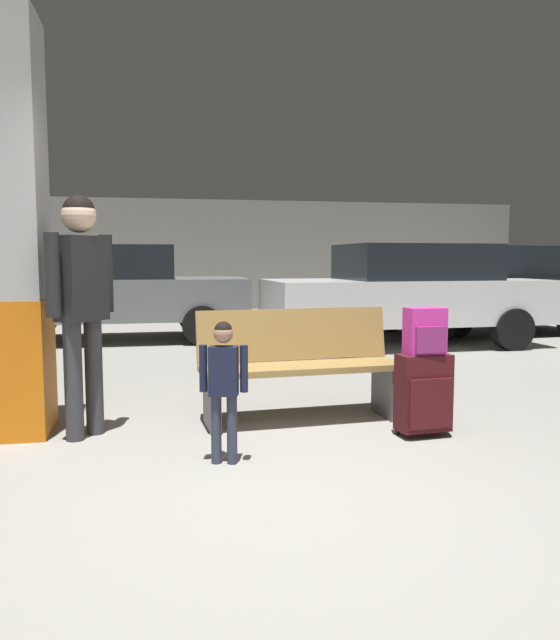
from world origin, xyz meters
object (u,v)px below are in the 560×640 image
object	(u,v)px
bench	(299,366)
parked_car_side	(482,287)
suitcase	(424,393)
backpack_bright	(425,332)
parked_car_far	(113,290)
adult	(81,290)
structural_pillar	(4,230)
child	(223,377)
parked_car_near	(407,292)

from	to	relation	value
bench	parked_car_side	world-z (taller)	parked_car_side
suitcase	bench	bearing A→B (deg)	141.70
bench	backpack_bright	world-z (taller)	backpack_bright
bench	suitcase	xyz separation A→B (m)	(0.79, -0.62, -0.12)
parked_car_far	adult	bearing A→B (deg)	-88.12
suitcase	parked_car_far	size ratio (longest dim) A/B	0.15
structural_pillar	backpack_bright	xyz separation A→B (m)	(2.97, -0.65, -0.73)
adult	suitcase	bearing A→B (deg)	-10.60
structural_pillar	backpack_bright	size ratio (longest dim) A/B	8.90
bench	backpack_bright	size ratio (longest dim) A/B	4.81
child	adult	world-z (taller)	adult
backpack_bright	parked_car_near	bearing A→B (deg)	68.97
child	parked_car_near	distance (m)	5.85
parked_car_near	parked_car_far	size ratio (longest dim) A/B	1.01
parked_car_near	suitcase	bearing A→B (deg)	-111.03
structural_pillar	adult	distance (m)	0.72
bench	parked_car_far	bearing A→B (deg)	108.81
parked_car_side	bench	bearing A→B (deg)	-130.90
parked_car_side	adult	bearing A→B (deg)	-139.06
structural_pillar	bench	world-z (taller)	structural_pillar
structural_pillar	suitcase	bearing A→B (deg)	-12.29
adult	backpack_bright	bearing A→B (deg)	-10.61
parked_car_side	parked_car_far	world-z (taller)	same
child	parked_car_side	size ratio (longest dim) A/B	0.21
parked_car_near	structural_pillar	bearing A→B (deg)	-140.48
parked_car_near	child	bearing A→B (deg)	-123.64
adult	parked_car_side	distance (m)	7.95
bench	parked_car_far	size ratio (longest dim) A/B	0.40
child	adult	xyz separation A→B (m)	(-0.93, 0.78, 0.52)
structural_pillar	adult	size ratio (longest dim) A/B	1.74
structural_pillar	parked_car_side	xyz separation A→B (m)	(6.55, 5.01, -0.70)
bench	adult	size ratio (longest dim) A/B	0.94
backpack_bright	adult	size ratio (longest dim) A/B	0.20
parked_car_side	parked_car_near	bearing A→B (deg)	-148.52
child	parked_car_side	distance (m)	7.85
adult	parked_car_side	xyz separation A→B (m)	(6.00, 5.21, -0.27)
child	parked_car_far	size ratio (longest dim) A/B	0.22
adult	bench	bearing A→B (deg)	5.89
parked_car_far	structural_pillar	bearing A→B (deg)	-93.94
structural_pillar	parked_car_far	bearing A→B (deg)	86.06
bench	adult	world-z (taller)	adult
parked_car_side	parked_car_far	distance (m)	6.19
structural_pillar	parked_car_far	distance (m)	5.37
bench	parked_car_side	bearing A→B (deg)	49.10
structural_pillar	child	bearing A→B (deg)	-33.33
structural_pillar	bench	xyz separation A→B (m)	(2.19, -0.02, -1.06)
structural_pillar	backpack_bright	world-z (taller)	structural_pillar
structural_pillar	parked_car_far	xyz separation A→B (m)	(0.37, 5.31, -0.70)
adult	parked_car_near	size ratio (longest dim) A/B	0.42
suitcase	adult	world-z (taller)	adult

